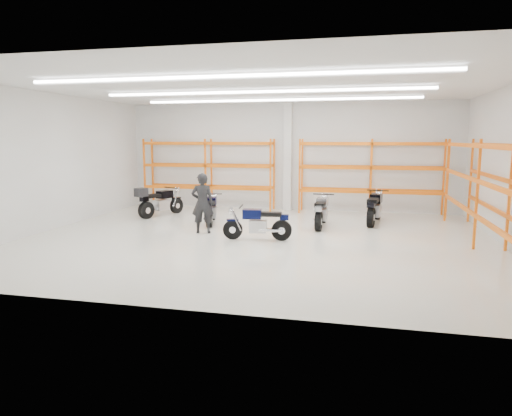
% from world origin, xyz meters
% --- Properties ---
extents(ground, '(14.00, 14.00, 0.00)m').
position_xyz_m(ground, '(0.00, 0.00, 0.00)').
color(ground, silver).
rests_on(ground, ground).
extents(room_shell, '(14.02, 12.02, 4.51)m').
position_xyz_m(room_shell, '(0.00, 0.03, 3.28)').
color(room_shell, silver).
rests_on(room_shell, ground).
extents(motorcycle_main, '(2.07, 0.69, 1.02)m').
position_xyz_m(motorcycle_main, '(0.12, -0.16, 0.48)').
color(motorcycle_main, black).
rests_on(motorcycle_main, ground).
extents(motorcycle_back_a, '(1.19, 2.21, 1.19)m').
position_xyz_m(motorcycle_back_a, '(-4.64, 2.98, 0.57)').
color(motorcycle_back_a, black).
rests_on(motorcycle_back_a, ground).
extents(motorcycle_back_b, '(0.77, 2.06, 1.02)m').
position_xyz_m(motorcycle_back_b, '(-2.13, 1.97, 0.48)').
color(motorcycle_back_b, black).
rests_on(motorcycle_back_b, ground).
extents(motorcycle_back_c, '(0.73, 2.21, 1.08)m').
position_xyz_m(motorcycle_back_c, '(1.72, 2.24, 0.51)').
color(motorcycle_back_c, black).
rests_on(motorcycle_back_c, ground).
extents(motorcycle_back_d, '(0.87, 2.33, 1.15)m').
position_xyz_m(motorcycle_back_d, '(3.52, 3.29, 0.54)').
color(motorcycle_back_d, black).
rests_on(motorcycle_back_d, ground).
extents(standing_man, '(0.79, 0.61, 1.94)m').
position_xyz_m(standing_man, '(-1.89, 0.42, 0.97)').
color(standing_man, black).
rests_on(standing_man, ground).
extents(structural_column, '(0.32, 0.32, 4.50)m').
position_xyz_m(structural_column, '(0.00, 5.82, 2.25)').
color(structural_column, white).
rests_on(structural_column, ground).
extents(pallet_racking_back_left, '(5.67, 0.87, 3.00)m').
position_xyz_m(pallet_racking_back_left, '(-3.40, 5.48, 1.79)').
color(pallet_racking_back_left, '#FF540A').
rests_on(pallet_racking_back_left, ground).
extents(pallet_racking_back_right, '(5.67, 0.87, 3.00)m').
position_xyz_m(pallet_racking_back_right, '(3.40, 5.48, 1.79)').
color(pallet_racking_back_right, '#FF540A').
rests_on(pallet_racking_back_right, ground).
extents(pallet_racking_side, '(0.87, 9.07, 3.00)m').
position_xyz_m(pallet_racking_side, '(6.48, 0.00, 1.81)').
color(pallet_racking_side, '#FF540A').
rests_on(pallet_racking_side, ground).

